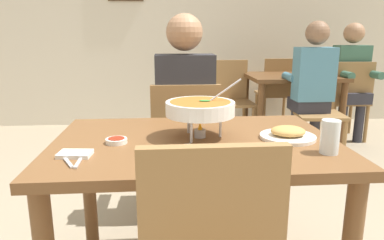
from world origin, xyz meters
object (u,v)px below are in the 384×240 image
(diner_main, at_px, (184,106))
(chair_bg_right, at_px, (278,89))
(curry_bowl, at_px, (200,109))
(rice_plate, at_px, (189,155))
(dining_table_far, at_px, (292,87))
(patron_bg_left, at_px, (312,81))
(patron_bg_middle, at_px, (352,75))
(dining_table_main, at_px, (195,164))
(chair_bg_left, at_px, (316,105))
(appetizer_plate, at_px, (288,134))
(chair_diner_main, at_px, (185,143))
(chair_bg_middle, at_px, (348,96))
(drink_glass, at_px, (330,139))
(chair_bg_corner, at_px, (231,95))
(sauce_dish, at_px, (116,141))

(diner_main, xyz_separation_m, chair_bg_right, (1.31, 2.15, -0.24))
(curry_bowl, bearing_deg, rice_plate, -103.68)
(dining_table_far, distance_m, patron_bg_left, 0.58)
(diner_main, bearing_deg, patron_bg_middle, 38.94)
(dining_table_main, bearing_deg, diner_main, 90.00)
(chair_bg_left, relative_size, chair_bg_right, 1.00)
(diner_main, height_order, patron_bg_middle, same)
(diner_main, distance_m, appetizer_plate, 0.86)
(dining_table_far, bearing_deg, chair_diner_main, -127.78)
(dining_table_far, relative_size, chair_bg_middle, 1.11)
(drink_glass, relative_size, patron_bg_middle, 0.10)
(chair_diner_main, distance_m, rice_plate, 1.00)
(curry_bowl, bearing_deg, appetizer_plate, -7.47)
(dining_table_main, relative_size, drink_glass, 9.31)
(chair_diner_main, xyz_separation_m, chair_bg_middle, (1.93, 1.60, 0.00))
(chair_bg_corner, bearing_deg, curry_bowl, -103.92)
(dining_table_far, xyz_separation_m, chair_bg_right, (0.00, 0.49, -0.10))
(dining_table_main, distance_m, chair_diner_main, 0.72)
(diner_main, bearing_deg, chair_diner_main, -90.00)
(sauce_dish, height_order, patron_bg_middle, patron_bg_middle)
(appetizer_plate, bearing_deg, patron_bg_middle, 56.51)
(diner_main, xyz_separation_m, chair_bg_middle, (1.93, 1.57, -0.24))
(chair_bg_middle, bearing_deg, diner_main, -140.96)
(patron_bg_middle, bearing_deg, drink_glass, -119.82)
(appetizer_plate, distance_m, patron_bg_left, 2.05)
(curry_bowl, relative_size, patron_bg_middle, 0.25)
(dining_table_far, bearing_deg, chair_bg_left, -83.81)
(appetizer_plate, height_order, chair_bg_left, chair_bg_left)
(rice_plate, xyz_separation_m, appetizer_plate, (0.45, 0.24, 0.00))
(curry_bowl, distance_m, dining_table_far, 2.70)
(curry_bowl, height_order, chair_bg_right, curry_bowl)
(rice_plate, bearing_deg, appetizer_plate, 28.33)
(sauce_dish, height_order, patron_bg_left, patron_bg_left)
(chair_bg_left, bearing_deg, chair_bg_middle, 38.77)
(rice_plate, bearing_deg, patron_bg_left, 57.42)
(chair_bg_middle, xyz_separation_m, patron_bg_left, (-0.64, -0.48, 0.24))
(dining_table_main, height_order, sauce_dish, sauce_dish)
(diner_main, height_order, chair_bg_middle, diner_main)
(chair_bg_left, bearing_deg, appetizer_plate, -117.17)
(appetizer_plate, bearing_deg, chair_bg_right, 72.71)
(dining_table_main, xyz_separation_m, rice_plate, (-0.05, -0.26, 0.13))
(patron_bg_middle, bearing_deg, dining_table_far, 173.05)
(diner_main, bearing_deg, rice_plate, -92.58)
(drink_glass, bearing_deg, sauce_dish, 166.63)
(curry_bowl, height_order, patron_bg_left, patron_bg_left)
(rice_plate, distance_m, dining_table_far, 2.98)
(chair_bg_right, bearing_deg, appetizer_plate, -107.29)
(appetizer_plate, relative_size, dining_table_far, 0.24)
(sauce_dish, bearing_deg, dining_table_main, 4.91)
(sauce_dish, distance_m, chair_bg_corner, 2.72)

